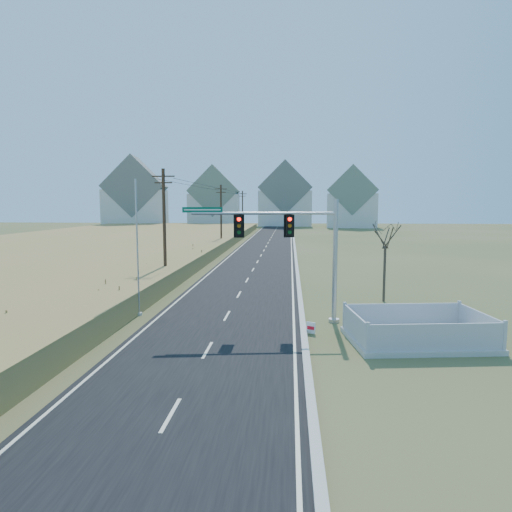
{
  "coord_description": "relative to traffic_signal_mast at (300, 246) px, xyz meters",
  "views": [
    {
      "loc": [
        3.45,
        -20.57,
        6.22
      ],
      "look_at": [
        1.61,
        4.14,
        3.4
      ],
      "focal_mm": 32.0,
      "sensor_mm": 36.0,
      "label": 1
    }
  ],
  "objects": [
    {
      "name": "condo_ne",
      "position": [
        16.0,
        100.94,
        2.78
      ],
      "size": [
        14.12,
        10.51,
        16.52
      ],
      "rotation": [
        0.0,
        0.0,
        -0.1
      ],
      "color": "silver",
      "rests_on": "ground"
    },
    {
      "name": "utility_pole_far",
      "position": [
        -10.5,
        71.94,
        0.63
      ],
      "size": [
        1.8,
        0.26,
        9.0
      ],
      "color": "#422D1E",
      "rests_on": "ground"
    },
    {
      "name": "open_sign",
      "position": [
        0.5,
        -2.08,
        -3.76
      ],
      "size": [
        0.43,
        0.25,
        0.56
      ],
      "rotation": [
        0.0,
        0.0,
        -0.48
      ],
      "color": "white",
      "rests_on": "ground"
    },
    {
      "name": "traffic_signal_mast",
      "position": [
        0.0,
        0.0,
        0.0
      ],
      "size": [
        8.11,
        1.28,
        6.5
      ],
      "rotation": [
        0.0,
        0.0,
        0.12
      ],
      "color": "#9EA0A5",
      "rests_on": "ground"
    },
    {
      "name": "bare_tree",
      "position": [
        5.5,
        5.69,
        0.29
      ],
      "size": [
        2.04,
        2.04,
        5.4
      ],
      "color": "#4C3F33",
      "rests_on": "ground"
    },
    {
      "name": "fence_enclosure",
      "position": [
        5.23,
        -3.1,
        -3.78
      ],
      "size": [
        6.5,
        4.84,
        1.37
      ],
      "rotation": [
        0.0,
        0.0,
        0.13
      ],
      "color": "#B7B5AD",
      "rests_on": "ground"
    },
    {
      "name": "utility_pole_near",
      "position": [
        -10.5,
        11.94,
        0.63
      ],
      "size": [
        1.8,
        0.26,
        9.0
      ],
      "color": "#422D1E",
      "rests_on": "ground"
    },
    {
      "name": "curb",
      "position": [
        0.15,
        46.94,
        -3.97
      ],
      "size": [
        0.3,
        180.0,
        0.18
      ],
      "primitive_type": "cube",
      "color": "#B2AFA8",
      "rests_on": "ground"
    },
    {
      "name": "road",
      "position": [
        -4.0,
        46.94,
        -4.03
      ],
      "size": [
        8.0,
        180.0,
        0.06
      ],
      "primitive_type": "cube",
      "color": "black",
      "rests_on": "ground"
    },
    {
      "name": "reed_marsh",
      "position": [
        -28.0,
        36.94,
        -3.41
      ],
      "size": [
        38.0,
        110.0,
        1.3
      ],
      "primitive_type": "cube",
      "color": "#997145",
      "rests_on": "ground"
    },
    {
      "name": "flagpole",
      "position": [
        -8.98,
        0.95,
        -1.03
      ],
      "size": [
        0.34,
        0.34,
        7.59
      ],
      "color": "#B7B5AD",
      "rests_on": "ground"
    },
    {
      "name": "condo_nnw",
      "position": [
        -22.0,
        104.94,
        2.88
      ],
      "size": [
        14.93,
        11.17,
        17.03
      ],
      "rotation": [
        0.0,
        0.0,
        0.07
      ],
      "color": "silver",
      "rests_on": "ground"
    },
    {
      "name": "condo_n",
      "position": [
        -2.0,
        108.94,
        3.55
      ],
      "size": [
        15.27,
        10.2,
        18.54
      ],
      "color": "silver",
      "rests_on": "ground"
    },
    {
      "name": "condo_nw",
      "position": [
        -42.0,
        96.94,
        3.65
      ],
      "size": [
        17.69,
        13.38,
        19.05
      ],
      "rotation": [
        0.0,
        0.0,
        0.14
      ],
      "color": "silver",
      "rests_on": "ground"
    },
    {
      "name": "ground",
      "position": [
        -4.0,
        -3.06,
        -4.06
      ],
      "size": [
        260.0,
        260.0,
        0.0
      ],
      "primitive_type": "plane",
      "color": "#455026",
      "rests_on": "ground"
    },
    {
      "name": "utility_pole_mid",
      "position": [
        -10.5,
        41.94,
        0.63
      ],
      "size": [
        1.8,
        0.26,
        9.0
      ],
      "color": "#422D1E",
      "rests_on": "ground"
    }
  ]
}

